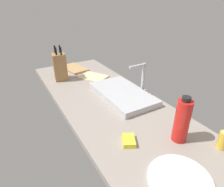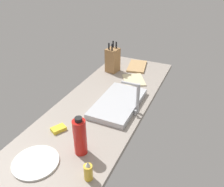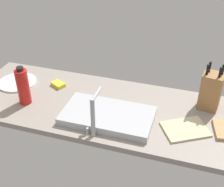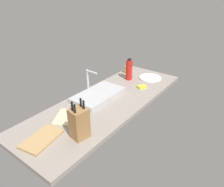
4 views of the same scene
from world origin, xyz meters
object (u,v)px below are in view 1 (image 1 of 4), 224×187
object	(u,v)px
faucet	(142,76)
soap_bottle	(223,139)
dish_towel	(93,77)
dinner_plate	(180,179)
knife_block	(60,67)
sink_basin	(122,94)
cutting_board	(74,68)
water_bottle	(182,121)
dish_sponge	(129,140)

from	to	relation	value
faucet	soap_bottle	world-z (taller)	faucet
soap_bottle	dish_towel	size ratio (longest dim) A/B	0.50
dinner_plate	dish_towel	size ratio (longest dim) A/B	1.08
knife_block	sink_basin	bearing A→B (deg)	37.39
faucet	dish_towel	xyz separation A→B (cm)	(-46.10, -17.35, -13.21)
cutting_board	soap_bottle	size ratio (longest dim) A/B	2.44
soap_bottle	water_bottle	world-z (taller)	water_bottle
sink_basin	knife_block	bearing A→B (deg)	-151.90
cutting_board	dinner_plate	size ratio (longest dim) A/B	1.13
knife_block	dinner_plate	bearing A→B (deg)	13.85
faucet	water_bottle	world-z (taller)	water_bottle
faucet	soap_bottle	xyz separation A→B (cm)	(64.74, -1.69, -8.82)
water_bottle	dinner_plate	distance (cm)	27.52
faucet	dish_sponge	size ratio (longest dim) A/B	2.58
cutting_board	water_bottle	distance (cm)	126.22
soap_bottle	dish_sponge	size ratio (longest dim) A/B	1.31
faucet	dish_towel	distance (cm)	51.00
dinner_plate	knife_block	bearing A→B (deg)	-175.44
faucet	sink_basin	bearing A→B (deg)	-101.71
sink_basin	faucet	distance (cm)	18.68
knife_block	dish_sponge	size ratio (longest dim) A/B	3.19
faucet	dinner_plate	world-z (taller)	faucet
sink_basin	faucet	xyz separation A→B (cm)	(2.95, 14.24, 11.72)
cutting_board	dish_towel	distance (cm)	29.92
knife_block	dish_towel	distance (cm)	29.67
knife_block	dish_sponge	xyz separation A→B (cm)	(96.11, 4.97, -10.34)
sink_basin	soap_bottle	bearing A→B (deg)	10.51
dish_towel	sink_basin	bearing A→B (deg)	4.11
cutting_board	dish_sponge	xyz separation A→B (cm)	(114.75, -13.61, 0.30)
sink_basin	dinner_plate	distance (cm)	73.04
sink_basin	dish_towel	bearing A→B (deg)	-175.89
faucet	water_bottle	bearing A→B (deg)	-16.27
soap_bottle	dish_sponge	world-z (taller)	soap_bottle
sink_basin	knife_block	size ratio (longest dim) A/B	1.79
cutting_board	faucet	bearing A→B (deg)	17.90
knife_block	faucet	bearing A→B (deg)	46.45
cutting_board	water_bottle	bearing A→B (deg)	4.40
water_bottle	dish_towel	world-z (taller)	water_bottle
dinner_plate	faucet	bearing A→B (deg)	154.01
faucet	dish_sponge	world-z (taller)	faucet
cutting_board	soap_bottle	distance (cm)	141.81
soap_bottle	water_bottle	distance (cm)	20.52
soap_bottle	dinner_plate	size ratio (longest dim) A/B	0.46
sink_basin	faucet	bearing A→B (deg)	78.29
faucet	dinner_plate	size ratio (longest dim) A/B	0.92
cutting_board	dish_towel	bearing A→B (deg)	13.43
cutting_board	water_bottle	world-z (taller)	water_bottle
knife_block	soap_bottle	xyz separation A→B (cm)	(121.30, 41.18, -6.55)
faucet	cutting_board	distance (cm)	80.07
dish_towel	soap_bottle	bearing A→B (deg)	8.04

